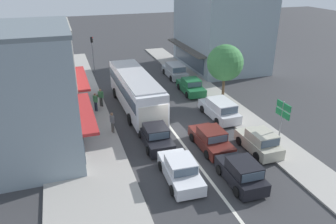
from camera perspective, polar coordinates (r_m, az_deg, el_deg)
ground_plane at (r=24.43m, az=1.74°, el=-4.48°), size 140.00×140.00×0.00m
lane_centre_line at (r=27.82m, az=-1.08°, el=-0.75°), size 0.20×28.00×0.01m
sidewalk_left at (r=28.59m, az=-15.43°, el=-0.81°), size 5.20×44.00×0.14m
kerb_right at (r=31.69m, az=8.59°, el=2.27°), size 2.80×44.00×0.12m
shopfront_corner_near at (r=22.24m, az=-24.27°, el=2.40°), size 7.66×7.50×8.52m
shopfront_mid_block at (r=29.67m, az=-23.06°, el=6.56°), size 8.31×7.45×7.44m
building_right_far at (r=41.75m, az=9.18°, el=14.36°), size 9.34×11.31×9.77m
city_bus at (r=28.72m, az=-5.70°, el=4.00°), size 2.88×10.90×3.23m
sedan_queue_far_back at (r=23.23m, az=-2.17°, el=-4.22°), size 1.98×4.24×1.47m
sedan_behind_bus_mid at (r=19.57m, az=2.17°, el=-10.14°), size 2.02×4.27×1.47m
hatchback_behind_bus_near at (r=19.74m, az=12.68°, el=-10.30°), size 1.87×3.73×1.54m
sedan_queue_gap_filler at (r=22.99m, az=7.48°, el=-4.76°), size 1.93×4.22×1.47m
parked_hatchback_kerb_front at (r=23.24m, az=15.60°, el=-5.03°), size 1.85×3.72×1.54m
parked_wagon_kerb_second at (r=27.65m, az=8.98°, el=0.47°), size 2.04×4.55×1.58m
parked_sedan_kerb_third at (r=32.94m, az=4.02°, el=4.45°), size 1.99×4.25×1.47m
parked_wagon_kerb_rear at (r=37.77m, az=1.22°, el=7.21°), size 1.99×4.52×1.58m
traffic_light_downstreet at (r=40.32m, az=-13.06°, el=10.79°), size 0.33×0.24×4.20m
directional_road_sign at (r=22.94m, az=19.32°, el=-0.37°), size 0.10×1.40×3.60m
street_tree_right at (r=30.06m, az=9.91°, el=8.43°), size 3.27×3.27×5.41m
pedestrian_with_handbag_near at (r=29.78m, az=-11.65°, el=2.67°), size 0.59×0.52×1.63m
pedestrian_browsing_midblock at (r=24.79m, az=-9.68°, el=-1.62°), size 0.32×0.55×1.63m
pedestrian_far_walker at (r=28.86m, az=-12.52°, el=1.89°), size 0.39×0.48×1.63m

